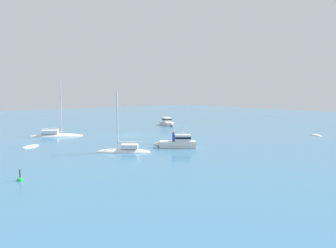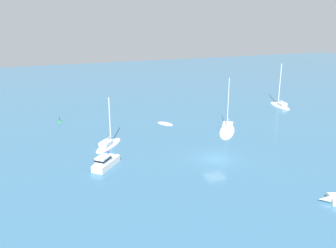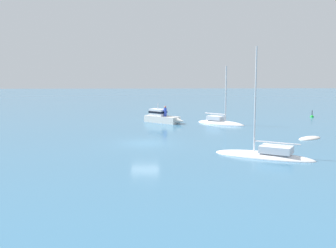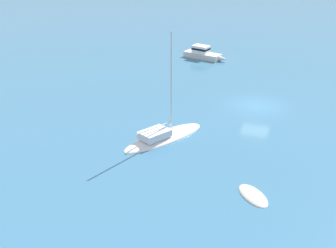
% 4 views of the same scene
% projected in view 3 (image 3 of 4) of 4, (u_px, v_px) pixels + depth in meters
% --- Properties ---
extents(ground_plane, '(160.00, 160.00, 0.00)m').
position_uv_depth(ground_plane, '(145.00, 143.00, 40.43)').
color(ground_plane, teal).
extents(ketch, '(7.89, 5.77, 8.76)m').
position_uv_depth(ketch, '(265.00, 155.00, 34.67)').
color(ketch, white).
rests_on(ketch, ground).
extents(dinghy, '(3.12, 2.84, 0.41)m').
position_uv_depth(dinghy, '(310.00, 139.00, 42.81)').
color(dinghy, silver).
rests_on(dinghy, ground).
extents(yacht, '(5.87, 5.14, 7.11)m').
position_uv_depth(yacht, '(220.00, 123.00, 52.77)').
color(yacht, white).
rests_on(yacht, ground).
extents(motor_cruiser, '(4.91, 4.23, 2.33)m').
position_uv_depth(motor_cruiser, '(162.00, 117.00, 53.79)').
color(motor_cruiser, silver).
rests_on(motor_cruiser, ground).
extents(channel_buoy, '(0.50, 0.50, 1.14)m').
position_uv_depth(channel_buoy, '(312.00, 117.00, 59.09)').
color(channel_buoy, green).
rests_on(channel_buoy, ground).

